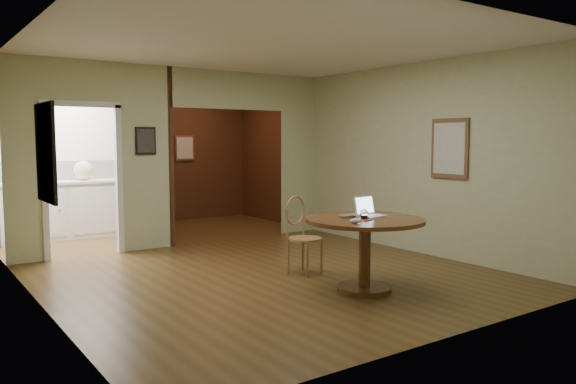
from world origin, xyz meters
TOP-DOWN VIEW (x-y plane):
  - floor at (0.00, 0.00)m, footprint 5.00×5.00m
  - room_shell at (-0.47, 3.10)m, footprint 5.20×7.50m
  - dining_table at (0.46, -1.05)m, footprint 1.26×1.26m
  - chair at (0.38, -0.01)m, footprint 0.50×0.50m
  - open_laptop at (0.60, -0.95)m, footprint 0.33×0.30m
  - closed_laptop at (0.44, -0.92)m, footprint 0.35×0.24m
  - mouse at (0.13, -1.26)m, footprint 0.13×0.10m
  - wine_glass at (0.43, -1.06)m, footprint 0.09×0.09m
  - pen at (0.35, -1.22)m, footprint 0.12×0.05m
  - kitchen_cabinet at (-1.35, 4.20)m, footprint 2.06×0.60m
  - grocery_bag at (-1.04, 4.20)m, footprint 0.40×0.37m

SIDE VIEW (x-z plane):
  - floor at x=0.00m, z-range 0.00..0.00m
  - kitchen_cabinet at x=-1.35m, z-range 0.00..0.94m
  - chair at x=0.38m, z-range 0.05..1.00m
  - dining_table at x=0.46m, z-range 0.19..0.98m
  - pen at x=0.35m, z-range 0.79..0.79m
  - closed_laptop at x=0.44m, z-range 0.79..0.81m
  - mouse at x=0.13m, z-range 0.79..0.84m
  - wine_glass at x=0.43m, z-range 0.79..0.89m
  - open_laptop at x=0.60m, z-range 0.74..0.96m
  - grocery_bag at x=-1.04m, z-range 0.94..1.26m
  - room_shell at x=-0.47m, z-range -1.21..3.79m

